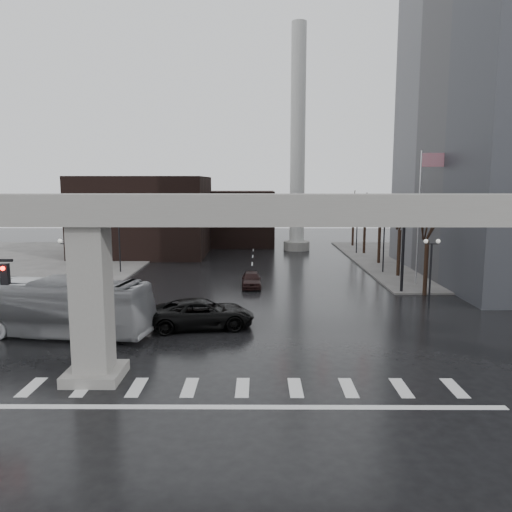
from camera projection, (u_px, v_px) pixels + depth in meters
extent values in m
plane|color=black|center=(243.00, 379.00, 23.58)|extent=(160.00, 160.00, 0.00)
cube|color=slate|center=(471.00, 261.00, 59.07)|extent=(28.00, 36.00, 0.15)
cube|color=slate|center=(34.00, 260.00, 59.32)|extent=(28.00, 36.00, 0.15)
cube|color=gray|center=(243.00, 210.00, 22.43)|extent=(48.00, 2.20, 1.40)
cube|color=gray|center=(92.00, 304.00, 23.09)|extent=(1.60, 1.60, 7.30)
cube|color=gray|center=(95.00, 374.00, 23.58)|extent=(2.60, 2.60, 0.50)
cube|color=black|center=(145.00, 216.00, 64.48)|extent=(16.00, 14.00, 10.00)
cube|color=black|center=(240.00, 218.00, 74.47)|extent=(10.00, 10.00, 8.00)
cylinder|color=beige|center=(298.00, 139.00, 66.90)|extent=(2.00, 2.00, 30.00)
cylinder|color=gray|center=(297.00, 246.00, 68.98)|extent=(3.60, 3.60, 1.20)
cylinder|color=black|center=(403.00, 246.00, 41.54)|extent=(0.24, 0.24, 8.00)
cylinder|color=black|center=(332.00, 207.00, 41.11)|extent=(12.00, 0.18, 0.18)
cube|color=black|center=(368.00, 215.00, 41.19)|extent=(0.35, 0.30, 1.00)
cube|color=black|center=(326.00, 215.00, 41.21)|extent=(0.35, 0.30, 1.00)
cube|color=black|center=(284.00, 215.00, 41.22)|extent=(0.35, 0.30, 1.00)
sphere|color=#FF0C05|center=(369.00, 212.00, 40.97)|extent=(0.20, 0.20, 0.20)
cube|color=#0B4E21|center=(387.00, 210.00, 41.12)|extent=(1.80, 0.05, 0.35)
cube|color=#0B4E21|center=(308.00, 210.00, 41.15)|extent=(1.80, 0.05, 0.35)
cube|color=black|center=(5.00, 274.00, 23.42)|extent=(0.35, 0.30, 1.00)
cylinder|color=silver|center=(419.00, 219.00, 44.41)|extent=(0.12, 0.12, 12.00)
cube|color=#A8112A|center=(433.00, 160.00, 43.65)|extent=(2.00, 0.03, 1.20)
cylinder|color=black|center=(430.00, 275.00, 37.02)|extent=(0.14, 0.14, 4.80)
cube|color=black|center=(432.00, 244.00, 36.68)|extent=(0.90, 0.06, 0.06)
sphere|color=silver|center=(426.00, 241.00, 36.66)|extent=(0.32, 0.32, 0.32)
sphere|color=silver|center=(438.00, 241.00, 36.65)|extent=(0.32, 0.32, 0.32)
cylinder|color=black|center=(383.00, 250.00, 50.88)|extent=(0.14, 0.14, 4.80)
cube|color=black|center=(384.00, 227.00, 50.53)|extent=(0.90, 0.06, 0.06)
sphere|color=silver|center=(380.00, 225.00, 50.51)|extent=(0.32, 0.32, 0.32)
sphere|color=silver|center=(389.00, 225.00, 50.50)|extent=(0.32, 0.32, 0.32)
cylinder|color=black|center=(357.00, 236.00, 64.73)|extent=(0.14, 0.14, 4.80)
cube|color=black|center=(357.00, 218.00, 64.39)|extent=(0.90, 0.06, 0.06)
sphere|color=silver|center=(354.00, 216.00, 64.36)|extent=(0.32, 0.32, 0.32)
sphere|color=silver|center=(361.00, 216.00, 64.36)|extent=(0.32, 0.32, 0.32)
cylinder|color=black|center=(68.00, 275.00, 37.15)|extent=(0.14, 0.14, 4.80)
cube|color=black|center=(66.00, 244.00, 36.81)|extent=(0.90, 0.06, 0.06)
sphere|color=silver|center=(60.00, 241.00, 36.79)|extent=(0.32, 0.32, 0.32)
sphere|color=silver|center=(72.00, 241.00, 36.78)|extent=(0.32, 0.32, 0.32)
cylinder|color=black|center=(120.00, 250.00, 51.01)|extent=(0.14, 0.14, 4.80)
cube|color=black|center=(119.00, 227.00, 50.67)|extent=(0.90, 0.06, 0.06)
sphere|color=silver|center=(114.00, 225.00, 50.64)|extent=(0.32, 0.32, 0.32)
sphere|color=silver|center=(123.00, 225.00, 50.64)|extent=(0.32, 0.32, 0.32)
cylinder|color=black|center=(149.00, 236.00, 64.86)|extent=(0.14, 0.14, 4.80)
cube|color=black|center=(149.00, 218.00, 64.52)|extent=(0.90, 0.06, 0.06)
sphere|color=silver|center=(145.00, 216.00, 64.49)|extent=(0.32, 0.32, 0.32)
sphere|color=silver|center=(152.00, 216.00, 64.49)|extent=(0.32, 0.32, 0.32)
cylinder|color=black|center=(426.00, 268.00, 40.99)|extent=(0.34, 0.34, 4.55)
cylinder|color=black|center=(428.00, 223.00, 40.45)|extent=(0.12, 1.52, 2.98)
cylinder|color=black|center=(433.00, 225.00, 40.73)|extent=(0.83, 1.14, 2.51)
cylinder|color=black|center=(399.00, 254.00, 48.90)|extent=(0.34, 0.34, 4.66)
cylinder|color=black|center=(400.00, 215.00, 48.35)|extent=(0.12, 1.55, 3.05)
cylinder|color=black|center=(405.00, 217.00, 48.63)|extent=(0.85, 1.16, 2.57)
cylinder|color=black|center=(379.00, 243.00, 56.81)|extent=(0.34, 0.34, 4.76)
cylinder|color=black|center=(380.00, 209.00, 56.24)|extent=(0.12, 1.59, 3.11)
cylinder|color=black|center=(384.00, 211.00, 56.52)|extent=(0.86, 1.18, 2.62)
cylinder|color=black|center=(364.00, 236.00, 64.72)|extent=(0.34, 0.34, 4.87)
cylinder|color=black|center=(365.00, 205.00, 64.14)|extent=(0.12, 1.62, 3.18)
cylinder|color=black|center=(369.00, 207.00, 64.42)|extent=(0.88, 1.20, 2.68)
cylinder|color=black|center=(353.00, 230.00, 72.63)|extent=(0.34, 0.34, 4.97)
cylinder|color=black|center=(354.00, 201.00, 72.03)|extent=(0.12, 1.65, 3.25)
cylinder|color=black|center=(357.00, 203.00, 72.32)|extent=(0.89, 1.23, 2.74)
imported|color=black|center=(202.00, 314.00, 31.85)|extent=(7.09, 4.20, 1.85)
imported|color=#9FA0A3|center=(48.00, 307.00, 30.16)|extent=(13.07, 5.07, 3.55)
imported|color=black|center=(251.00, 279.00, 44.26)|extent=(1.79, 4.25, 1.44)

